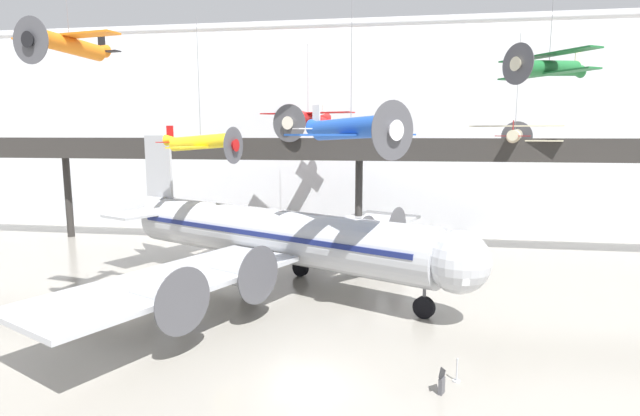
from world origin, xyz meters
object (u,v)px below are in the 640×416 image
Objects in this scene: suspended_plane_blue_trainer at (351,129)px; suspended_plane_green_biplane at (548,67)px; suspended_plane_yellow_lowwing at (201,143)px; suspended_plane_cream_biplane at (515,135)px; info_sign_pedestal at (442,383)px; suspended_plane_red_highwing at (308,119)px; airliner_silver_main at (271,235)px; suspended_plane_orange_highwing at (69,44)px; stanchion_barrier at (457,374)px.

suspended_plane_green_biplane is (11.82, 5.27, 3.81)m from suspended_plane_blue_trainer.
suspended_plane_yellow_lowwing is at bearing -166.74° from suspended_plane_blue_trainer.
suspended_plane_green_biplane is (23.47, -1.23, 4.75)m from suspended_plane_yellow_lowwing.
suspended_plane_cream_biplane is 11.72m from suspended_plane_green_biplane.
suspended_plane_green_biplane is at bearing 87.56° from info_sign_pedestal.
suspended_plane_blue_trainer is (5.85, -18.66, -1.06)m from suspended_plane_red_highwing.
airliner_silver_main is 3.64× the size of suspended_plane_red_highwing.
suspended_plane_orange_highwing reaches higher than suspended_plane_blue_trainer.
airliner_silver_main is 3.50× the size of suspended_plane_cream_biplane.
airliner_silver_main is 3.32× the size of suspended_plane_yellow_lowwing.
suspended_plane_red_highwing is 1.46× the size of suspended_plane_green_biplane.
suspended_plane_cream_biplane is 1.51× the size of suspended_plane_green_biplane.
suspended_plane_blue_trainer is at bearing 143.63° from info_sign_pedestal.
airliner_silver_main is 5.31× the size of suspended_plane_green_biplane.
suspended_plane_red_highwing is at bearing -70.03° from suspended_plane_green_biplane.
info_sign_pedestal is (-0.74, -1.18, 0.13)m from stanchion_barrier.
airliner_silver_main is 15.99m from suspended_plane_red_highwing.
suspended_plane_yellow_lowwing is 13.62m from suspended_plane_red_highwing.
suspended_plane_orange_highwing reaches higher than stanchion_barrier.
airliner_silver_main is at bearing 153.11° from info_sign_pedestal.
airliner_silver_main is 27.54× the size of info_sign_pedestal.
suspended_plane_blue_trainer is 14.39m from info_sign_pedestal.
suspended_plane_green_biplane is at bearing -167.56° from suspended_plane_cream_biplane.
suspended_plane_green_biplane is at bearing 63.29° from stanchion_barrier.
airliner_silver_main is at bearing -177.52° from suspended_plane_blue_trainer.
suspended_plane_green_biplane is 5.19× the size of info_sign_pedestal.
suspended_plane_yellow_lowwing is (-5.57, 1.41, 6.47)m from airliner_silver_main.
stanchion_barrier is (11.54, -12.46, -3.30)m from airliner_silver_main.
suspended_plane_cream_biplane is 27.82m from info_sign_pedestal.
suspended_plane_green_biplane reaches higher than suspended_plane_yellow_lowwing.
suspended_plane_orange_highwing is at bearing -92.46° from suspended_plane_yellow_lowwing.
info_sign_pedestal is (-7.10, -13.82, -14.38)m from suspended_plane_green_biplane.
suspended_plane_green_biplane reaches higher than info_sign_pedestal.
suspended_plane_red_highwing is 7.56× the size of info_sign_pedestal.
suspended_plane_red_highwing reaches higher than suspended_plane_yellow_lowwing.
suspended_plane_orange_highwing is at bearing 170.35° from stanchion_barrier.
suspended_plane_orange_highwing is 24.43m from suspended_plane_red_highwing.
suspended_plane_green_biplane is 21.17m from info_sign_pedestal.
airliner_silver_main is 21.12m from suspended_plane_green_biplane.
suspended_plane_red_highwing is 8.70× the size of stanchion_barrier.
suspended_plane_red_highwing is at bearing 135.98° from info_sign_pedestal.
suspended_plane_red_highwing reaches higher than info_sign_pedestal.
suspended_plane_red_highwing is (5.80, 12.16, 2.00)m from suspended_plane_yellow_lowwing.
suspended_plane_cream_biplane is at bearing 56.30° from airliner_silver_main.
suspended_plane_red_highwing is at bearing 170.12° from suspended_plane_orange_highwing.
suspended_plane_cream_biplane is at bearing 94.88° from suspended_plane_blue_trainer.
info_sign_pedestal is at bearing 87.33° from suspended_plane_orange_highwing.
suspended_plane_yellow_lowwing reaches higher than stanchion_barrier.
airliner_silver_main is 17.01m from suspended_plane_orange_highwing.
suspended_plane_cream_biplane is at bearing 137.71° from suspended_plane_orange_highwing.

